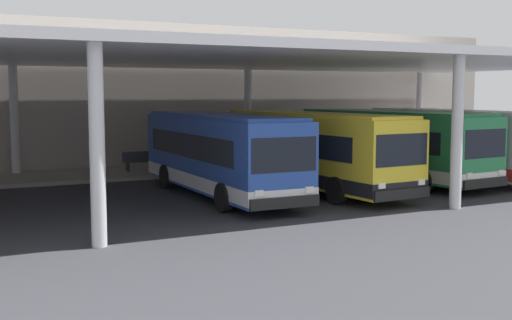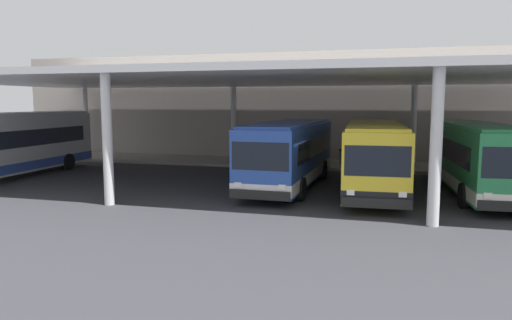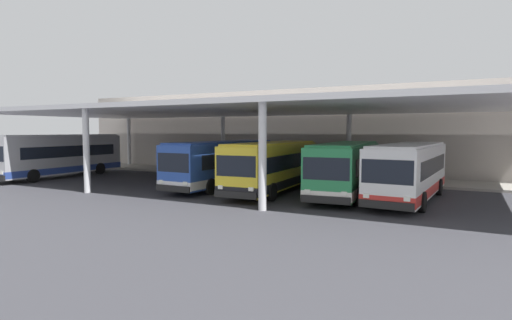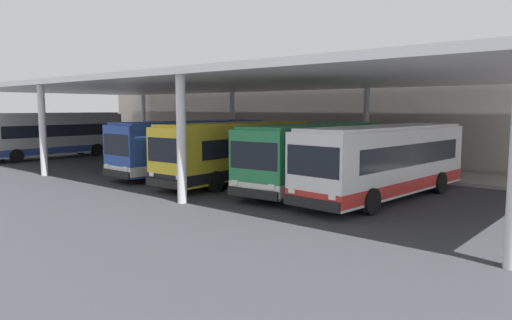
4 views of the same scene
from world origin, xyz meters
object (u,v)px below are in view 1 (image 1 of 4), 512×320
object	(u,v)px
bus_second_bay	(219,154)
bus_far_bay	(390,145)
bus_middle_bay	(313,150)
bench_waiting	(141,160)
bus_departing	(452,142)
trash_bin	(190,159)

from	to	relation	value
bus_second_bay	bus_far_bay	world-z (taller)	same
bus_middle_bay	bench_waiting	bearing A→B (deg)	118.25
bus_departing	trash_bin	distance (m)	12.78
bench_waiting	bus_second_bay	bearing A→B (deg)	-86.02
bus_middle_bay	trash_bin	distance (m)	8.47
bus_middle_bay	bus_departing	distance (m)	8.14
bus_far_bay	bus_departing	distance (m)	3.61
bus_departing	trash_bin	size ratio (longest dim) A/B	10.88
bus_departing	trash_bin	bearing A→B (deg)	143.63
bus_middle_bay	bus_far_bay	xyz separation A→B (m)	(4.51, 0.70, 0.00)
bus_far_bay	bench_waiting	bearing A→B (deg)	139.31
bus_far_bay	trash_bin	xyz separation A→B (m)	(-6.66, 7.43, -0.98)
bus_departing	bus_far_bay	bearing A→B (deg)	178.04
bus_second_bay	bus_far_bay	xyz separation A→B (m)	(8.52, 0.37, 0.00)
bus_second_bay	bus_middle_bay	world-z (taller)	same
bus_middle_bay	bus_far_bay	world-z (taller)	same
bus_middle_bay	bus_departing	size ratio (longest dim) A/B	1.00
bus_middle_bay	bench_waiting	world-z (taller)	bus_middle_bay
bus_second_bay	bus_departing	world-z (taller)	same
bus_far_bay	bench_waiting	xyz separation A→B (m)	(-9.09, 7.81, -0.99)
bus_second_bay	bench_waiting	bearing A→B (deg)	93.98
bus_departing	bus_middle_bay	bearing A→B (deg)	-175.93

